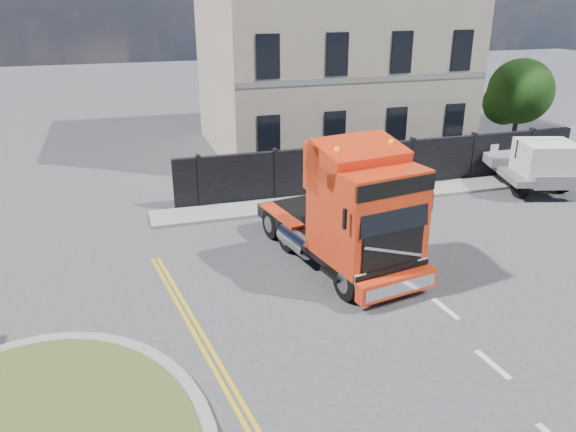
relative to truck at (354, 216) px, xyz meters
name	(u,v)px	position (x,y,z in m)	size (l,w,h in m)	color
ground	(335,319)	(-1.47, -2.41, -1.74)	(120.00, 120.00, 0.00)	#424244
hoarding_fence	(401,164)	(5.08, 6.59, -0.74)	(18.80, 0.25, 2.00)	black
georgian_building	(328,34)	(4.53, 14.09, 4.03)	(12.30, 10.30, 12.80)	#C0B399
tree	(517,94)	(12.91, 9.68, 1.31)	(3.20, 3.20, 4.80)	#382619
pavement_far	(398,193)	(4.53, 5.69, -1.68)	(20.00, 1.60, 0.12)	gray
truck	(354,216)	(0.00, 0.00, 0.00)	(3.50, 6.80, 3.89)	black
flatbed_pickup	(534,163)	(10.09, 4.57, -0.55)	(3.45, 5.72, 2.20)	slate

